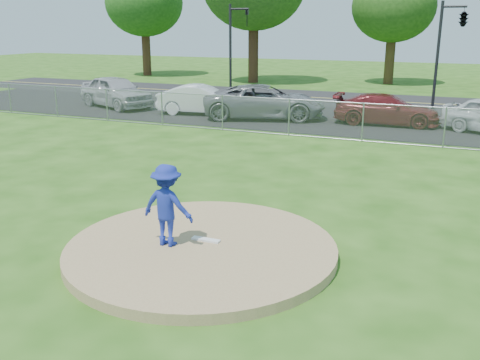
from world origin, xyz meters
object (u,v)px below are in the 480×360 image
at_px(pitcher, 167,205).
at_px(parked_car_gray, 264,102).
at_px(parked_car_silver, 116,91).
at_px(parked_car_darkred, 386,109).
at_px(traffic_cone, 210,107).
at_px(traffic_signal_left, 234,42).
at_px(traffic_signal_center, 461,20).
at_px(parked_car_white, 202,100).

xyz_separation_m(pitcher, parked_car_gray, (-3.77, 15.78, -0.20)).
height_order(parked_car_silver, parked_car_darkred, parked_car_silver).
bearing_deg(parked_car_silver, traffic_cone, -68.27).
height_order(traffic_signal_left, traffic_signal_center, same).
distance_m(parked_car_silver, parked_car_gray, 8.83).
relative_size(traffic_signal_left, pitcher, 3.40).
bearing_deg(parked_car_white, traffic_cone, -71.02).
bearing_deg(parked_car_darkred, parked_car_white, 90.97).
distance_m(traffic_cone, parked_car_gray, 3.05).
xyz_separation_m(parked_car_white, parked_car_gray, (3.37, 0.05, 0.08)).
distance_m(traffic_cone, parked_car_silver, 5.84).
bearing_deg(parked_car_white, parked_car_silver, 75.41).
bearing_deg(traffic_signal_left, parked_car_darkred, -30.14).
height_order(parked_car_gray, parked_car_darkred, parked_car_gray).
bearing_deg(parked_car_gray, traffic_cone, 69.62).
height_order(traffic_signal_center, pitcher, traffic_signal_center).
distance_m(parked_car_gray, parked_car_darkred, 5.74).
height_order(traffic_cone, parked_car_gray, parked_car_gray).
bearing_deg(parked_car_gray, traffic_signal_center, -69.58).
bearing_deg(traffic_cone, traffic_signal_left, 102.34).
height_order(traffic_signal_center, parked_car_darkred, traffic_signal_center).
bearing_deg(traffic_cone, parked_car_gray, -3.02).
relative_size(traffic_signal_center, parked_car_silver, 1.11).
distance_m(pitcher, parked_car_silver, 20.42).
height_order(parked_car_white, parked_car_darkred, parked_car_white).
relative_size(parked_car_white, parked_car_darkred, 0.94).
bearing_deg(parked_car_gray, pitcher, 176.07).
bearing_deg(traffic_signal_center, pitcher, -101.62).
distance_m(traffic_signal_center, traffic_cone, 13.67).
bearing_deg(pitcher, traffic_signal_left, -69.56).
relative_size(traffic_cone, parked_car_gray, 0.12).
bearing_deg(traffic_signal_center, traffic_cone, -150.95).
xyz_separation_m(parked_car_silver, parked_car_white, (5.46, -0.34, -0.13)).
relative_size(traffic_signal_left, parked_car_white, 1.26).
relative_size(parked_car_silver, parked_car_darkred, 1.07).
bearing_deg(traffic_signal_left, parked_car_silver, -125.71).
xyz_separation_m(traffic_signal_left, pitcher, (8.16, -22.25, -2.34)).
relative_size(parked_car_gray, parked_car_darkred, 1.24).
xyz_separation_m(traffic_signal_center, parked_car_gray, (-8.34, -6.47, -3.79)).
xyz_separation_m(parked_car_white, parked_car_darkred, (9.07, 0.65, -0.05)).
xyz_separation_m(pitcher, traffic_cone, (-6.78, 15.94, -0.66)).
distance_m(parked_car_white, parked_car_gray, 3.37).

